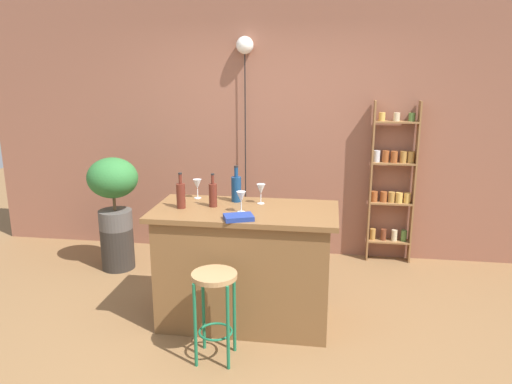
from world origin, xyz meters
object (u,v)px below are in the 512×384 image
object	(u,v)px
cookbook	(239,217)
wine_glass_center	(261,190)
potted_plant	(113,186)
wine_glass_left	(241,197)
bar_stool	(215,296)
plant_stool	(118,248)
pendant_globe_light	(245,51)
spice_shelf	(392,183)
bottle_soda_blue	(213,194)
bottle_spirits_clear	(181,195)
wine_glass_right	(197,185)
bottle_wine_red	(236,188)

from	to	relation	value
cookbook	wine_glass_center	bearing A→B (deg)	56.65
potted_plant	cookbook	xyz separation A→B (m)	(1.49, -1.15, 0.09)
wine_glass_left	cookbook	size ratio (longest dim) A/B	0.78
wine_glass_center	bar_stool	bearing A→B (deg)	-105.78
plant_stool	pendant_globe_light	size ratio (longest dim) A/B	0.18
spice_shelf	plant_stool	distance (m)	2.94
pendant_globe_light	cookbook	bearing A→B (deg)	-81.73
spice_shelf	wine_glass_center	world-z (taller)	spice_shelf
spice_shelf	bottle_soda_blue	distance (m)	2.16
plant_stool	pendant_globe_light	bearing A→B (deg)	28.54
bottle_spirits_clear	wine_glass_left	xyz separation A→B (m)	(0.49, -0.04, 0.01)
wine_glass_right	bottle_soda_blue	bearing A→B (deg)	-50.69
wine_glass_left	bar_stool	bearing A→B (deg)	-101.41
potted_plant	cookbook	size ratio (longest dim) A/B	3.49
plant_stool	cookbook	distance (m)	2.03
plant_stool	spice_shelf	bearing A→B (deg)	12.98
spice_shelf	potted_plant	bearing A→B (deg)	-167.02
plant_stool	cookbook	xyz separation A→B (m)	(1.49, -1.15, 0.76)
bar_stool	bottle_spirits_clear	world-z (taller)	bottle_spirits_clear
plant_stool	bottle_wine_red	xyz separation A→B (m)	(1.38, -0.66, 0.85)
bottle_soda_blue	wine_glass_center	bearing A→B (deg)	21.34
wine_glass_left	wine_glass_center	distance (m)	0.29
plant_stool	wine_glass_right	size ratio (longest dim) A/B	2.64
potted_plant	wine_glass_right	xyz separation A→B (m)	(1.04, -0.60, 0.19)
cookbook	pendant_globe_light	bearing A→B (deg)	77.03
wine_glass_left	wine_glass_right	world-z (taller)	same
wine_glass_left	bottle_wine_red	bearing A→B (deg)	107.53
bottle_wine_red	wine_glass_right	xyz separation A→B (m)	(-0.34, 0.05, 0.00)
bottle_soda_blue	wine_glass_right	size ratio (longest dim) A/B	1.65
plant_stool	wine_glass_right	xyz separation A→B (m)	(1.04, -0.60, 0.86)
bottle_spirits_clear	wine_glass_left	size ratio (longest dim) A/B	1.74
bar_stool	bottle_spirits_clear	xyz separation A→B (m)	(-0.39, 0.55, 0.58)
potted_plant	cookbook	distance (m)	1.89
bottle_wine_red	wine_glass_left	world-z (taller)	bottle_wine_red
bar_stool	plant_stool	world-z (taller)	bar_stool
bar_stool	wine_glass_right	xyz separation A→B (m)	(-0.34, 0.86, 0.59)
wine_glass_left	pendant_globe_light	size ratio (longest dim) A/B	0.07
bottle_wine_red	bottle_spirits_clear	bearing A→B (deg)	-146.99
bar_stool	potted_plant	size ratio (longest dim) A/B	0.90
potted_plant	bottle_wine_red	distance (m)	1.54
wine_glass_right	pendant_globe_light	distance (m)	1.71
potted_plant	bottle_wine_red	bearing A→B (deg)	-25.46
bottle_wine_red	potted_plant	bearing A→B (deg)	154.54
bottle_soda_blue	pendant_globe_light	bearing A→B (deg)	89.88
bar_stool	bottle_wine_red	distance (m)	0.99
bottle_spirits_clear	pendant_globe_light	distance (m)	1.96
spice_shelf	potted_plant	distance (m)	2.86
bottle_wine_red	wine_glass_right	distance (m)	0.35
bottle_soda_blue	wine_glass_center	world-z (taller)	bottle_soda_blue
bottle_soda_blue	wine_glass_left	distance (m)	0.28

